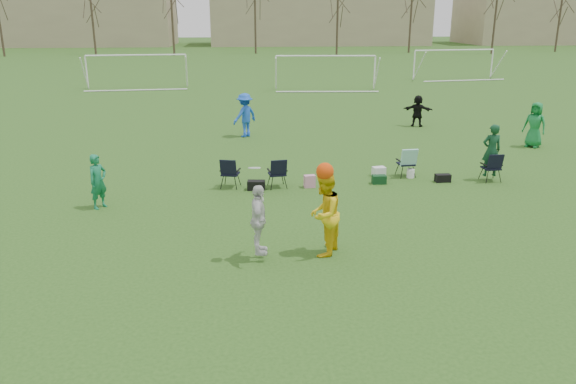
{
  "coord_description": "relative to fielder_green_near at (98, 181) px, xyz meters",
  "views": [
    {
      "loc": [
        -2.29,
        -9.76,
        5.34
      ],
      "look_at": [
        -1.21,
        3.05,
        1.25
      ],
      "focal_mm": 35.0,
      "sensor_mm": 36.0,
      "label": 1
    }
  ],
  "objects": [
    {
      "name": "fielder_green_far",
      "position": [
        16.29,
        6.44,
        0.15
      ],
      "size": [
        1.06,
        1.08,
        1.88
      ],
      "primitive_type": "imported",
      "rotation": [
        0.0,
        0.0,
        -0.82
      ],
      "color": "#147534",
      "rests_on": "ground"
    },
    {
      "name": "center_contest",
      "position": [
        5.5,
        -3.84,
        0.22
      ],
      "size": [
        2.27,
        1.29,
        2.21
      ],
      "color": "silver",
      "rests_on": "ground"
    },
    {
      "name": "ground",
      "position": [
        6.4,
        -5.93,
        -0.79
      ],
      "size": [
        260.0,
        260.0,
        0.0
      ],
      "primitive_type": "plane",
      "color": "#254C17",
      "rests_on": "ground"
    },
    {
      "name": "goal_right",
      "position": [
        22.4,
        32.07,
        1.13
      ],
      "size": [
        7.35,
        1.14,
        2.46
      ],
      "rotation": [
        0.0,
        0.0,
        0.14
      ],
      "color": "white",
      "rests_on": "ground"
    },
    {
      "name": "tree_line",
      "position": [
        6.64,
        63.91,
        4.3
      ],
      "size": [
        110.28,
        3.28,
        11.4
      ],
      "color": "#382B21",
      "rests_on": "ground"
    },
    {
      "name": "goal_mid",
      "position": [
        10.4,
        26.07,
        1.13
      ],
      "size": [
        7.4,
        0.63,
        2.46
      ],
      "rotation": [
        0.0,
        0.0,
        -0.07
      ],
      "color": "white",
      "rests_on": "ground"
    },
    {
      "name": "fielder_blue",
      "position": [
        4.28,
        9.53,
        0.19
      ],
      "size": [
        1.43,
        1.39,
        1.96
      ],
      "primitive_type": "imported",
      "rotation": [
        0.0,
        0.0,
        3.87
      ],
      "color": "blue",
      "rests_on": "ground"
    },
    {
      "name": "fielder_green_near",
      "position": [
        0.0,
        0.0,
        0.0
      ],
      "size": [
        0.65,
        0.69,
        1.58
      ],
      "primitive_type": "imported",
      "rotation": [
        0.0,
        0.0,
        0.93
      ],
      "color": "#147249",
      "rests_on": "ground"
    },
    {
      "name": "sideline_setup",
      "position": [
        8.8,
        1.85,
        -0.22
      ],
      "size": [
        9.33,
        1.64,
        1.9
      ],
      "color": "#103D22",
      "rests_on": "ground"
    },
    {
      "name": "building_row",
      "position": [
        13.13,
        90.07,
        5.2
      ],
      "size": [
        126.0,
        16.0,
        13.0
      ],
      "color": "tan",
      "rests_on": "ground"
    },
    {
      "name": "goal_left",
      "position": [
        -3.6,
        28.07,
        1.13
      ],
      "size": [
        7.39,
        0.76,
        2.46
      ],
      "rotation": [
        0.0,
        0.0,
        0.09
      ],
      "color": "white",
      "rests_on": "ground"
    },
    {
      "name": "fielder_black",
      "position": [
        12.8,
        11.25,
        -0.01
      ],
      "size": [
        1.51,
        0.98,
        1.56
      ],
      "primitive_type": "imported",
      "rotation": [
        0.0,
        0.0,
        2.75
      ],
      "color": "black",
      "rests_on": "ground"
    }
  ]
}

